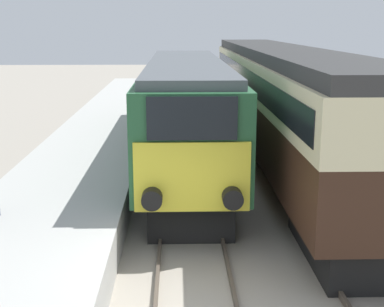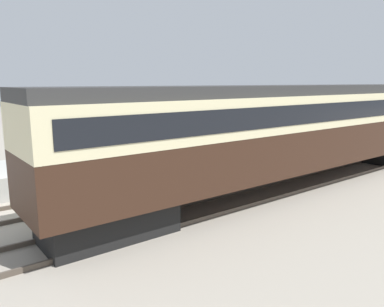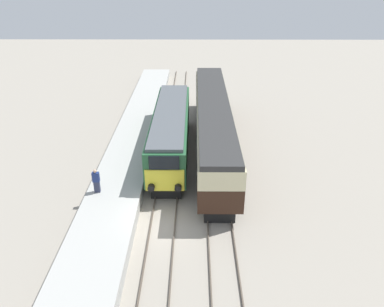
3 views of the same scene
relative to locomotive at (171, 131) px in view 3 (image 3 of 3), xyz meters
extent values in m
plane|color=gray|center=(0.00, -9.42, -2.11)|extent=(120.00, 120.00, 0.00)
cube|color=#A8A8A3|center=(-3.30, -1.42, -1.67)|extent=(3.50, 50.00, 0.89)
cube|color=#4C4238|center=(-0.72, -4.42, -2.04)|extent=(0.07, 60.00, 0.14)
cube|color=#4C4238|center=(0.72, -4.42, -2.04)|extent=(0.07, 60.00, 0.14)
cube|color=#4C4238|center=(2.68, -4.42, -2.04)|extent=(0.07, 60.00, 0.14)
cube|color=#4C4238|center=(4.12, -4.42, -2.04)|extent=(0.07, 60.00, 0.14)
cube|color=black|center=(0.00, -4.44, -1.61)|extent=(2.03, 4.00, 1.00)
cube|color=black|center=(0.00, 4.53, -1.61)|extent=(2.03, 4.00, 1.00)
cube|color=#235633|center=(0.00, 0.04, 0.15)|extent=(2.70, 13.97, 2.53)
cube|color=yellow|center=(0.00, -6.98, -0.35)|extent=(2.48, 0.10, 1.52)
cube|color=black|center=(0.00, -6.98, 0.91)|extent=(1.89, 0.10, 0.91)
cube|color=#4C5156|center=(0.00, 0.04, 1.54)|extent=(2.38, 13.41, 0.24)
cylinder|color=black|center=(-0.85, -7.19, -0.76)|extent=(0.44, 0.35, 0.44)
cylinder|color=black|center=(0.85, -7.19, -0.76)|extent=(0.44, 0.35, 0.44)
cube|color=black|center=(3.40, -7.21, -1.64)|extent=(1.89, 3.60, 0.95)
cube|color=black|center=(3.40, 9.57, -1.64)|extent=(1.89, 3.60, 0.95)
cube|color=#331E14|center=(3.40, 1.18, -0.37)|extent=(2.70, 21.19, 1.58)
cube|color=beige|center=(3.40, 1.18, 1.04)|extent=(2.71, 21.19, 1.24)
cube|color=black|center=(3.40, 1.18, 1.04)|extent=(2.75, 20.34, 0.68)
cube|color=#2D2D2D|center=(3.40, 1.18, 1.84)|extent=(2.48, 21.19, 0.36)
cube|color=#2D334C|center=(-4.33, -6.98, -0.83)|extent=(0.36, 0.24, 0.77)
cube|color=navy|center=(-4.33, -6.98, -0.12)|extent=(0.44, 0.26, 0.64)
sphere|color=tan|center=(-4.33, -6.98, 0.30)|extent=(0.21, 0.21, 0.21)
camera|label=1|loc=(-0.32, -17.90, 2.79)|focal=50.00mm
camera|label=2|loc=(12.65, -11.42, 2.14)|focal=35.00mm
camera|label=3|loc=(1.86, -27.15, 11.94)|focal=35.00mm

